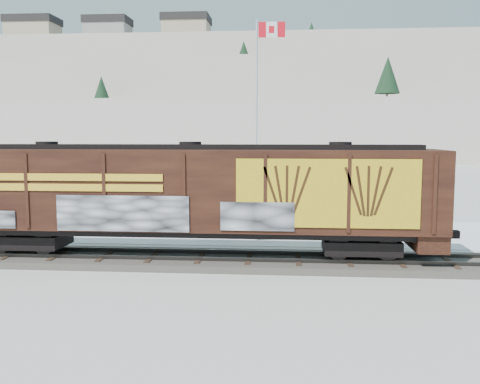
# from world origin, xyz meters

# --- Properties ---
(ground) EXTENTS (500.00, 500.00, 0.00)m
(ground) POSITION_xyz_m (0.00, 0.00, 0.00)
(ground) COLOR white
(ground) RESTS_ON ground
(rail_track) EXTENTS (50.00, 3.40, 0.43)m
(rail_track) POSITION_xyz_m (0.00, 0.00, 0.15)
(rail_track) COLOR #59544C
(rail_track) RESTS_ON ground
(parking_strip) EXTENTS (40.00, 8.00, 0.03)m
(parking_strip) POSITION_xyz_m (0.00, 7.50, 0.01)
(parking_strip) COLOR white
(parking_strip) RESTS_ON ground
(hillside) EXTENTS (360.00, 110.00, 93.00)m
(hillside) POSITION_xyz_m (-0.05, 139.79, 14.37)
(hillside) COLOR white
(hillside) RESTS_ON ground
(hopper_railcar) EXTENTS (20.11, 3.06, 4.49)m
(hopper_railcar) POSITION_xyz_m (-2.41, -0.01, 2.95)
(hopper_railcar) COLOR black
(hopper_railcar) RESTS_ON rail_track
(flagpole) EXTENTS (2.30, 0.90, 12.87)m
(flagpole) POSITION_xyz_m (-0.36, 14.39, 4.86)
(flagpole) COLOR silver
(flagpole) RESTS_ON ground
(car_silver) EXTENTS (4.12, 1.90, 1.37)m
(car_silver) POSITION_xyz_m (-1.09, 5.82, 0.71)
(car_silver) COLOR silver
(car_silver) RESTS_ON parking_strip
(car_white) EXTENTS (4.96, 2.78, 1.55)m
(car_white) POSITION_xyz_m (-0.12, 7.62, 0.80)
(car_white) COLOR silver
(car_white) RESTS_ON parking_strip
(car_dark) EXTENTS (4.89, 2.27, 1.38)m
(car_dark) POSITION_xyz_m (4.88, 6.42, 0.72)
(car_dark) COLOR black
(car_dark) RESTS_ON parking_strip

